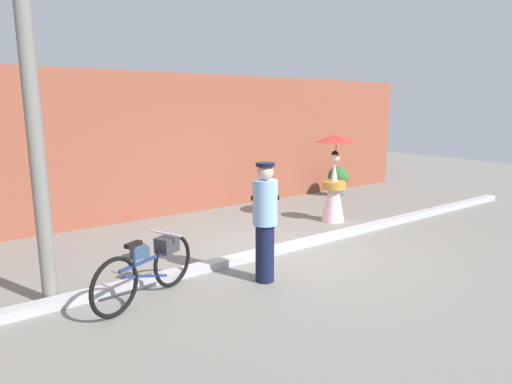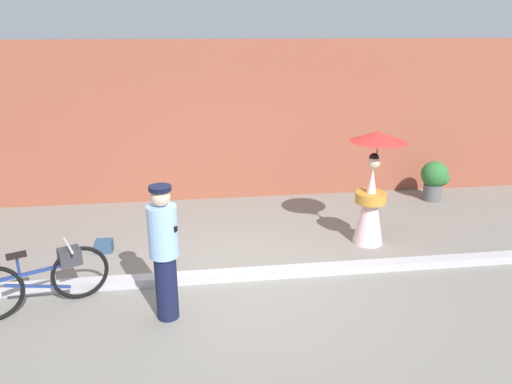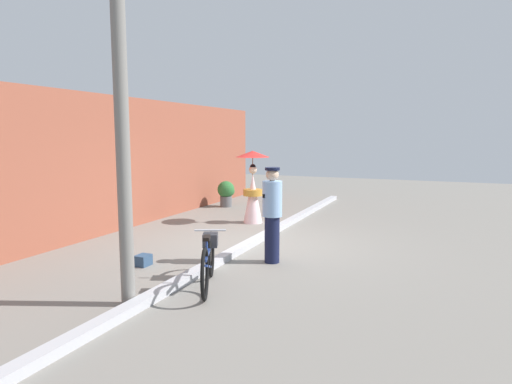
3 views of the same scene
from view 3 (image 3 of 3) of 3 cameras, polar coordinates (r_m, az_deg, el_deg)
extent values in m
plane|color=gray|center=(9.05, -0.41, -6.78)|extent=(30.00, 30.00, 0.00)
cube|color=brown|center=(10.74, -18.16, 3.46)|extent=(14.00, 0.40, 3.10)
cube|color=#B2B2B7|center=(9.03, -0.41, -6.41)|extent=(14.00, 0.20, 0.12)
torus|color=black|center=(7.01, -5.80, -7.98)|extent=(0.67, 0.34, 0.71)
torus|color=black|center=(6.05, -6.61, -10.47)|extent=(0.67, 0.34, 0.71)
cube|color=navy|center=(6.49, -6.19, -7.81)|extent=(0.78, 0.38, 0.04)
cube|color=navy|center=(6.54, -6.17, -9.49)|extent=(0.68, 0.33, 0.27)
cylinder|color=navy|center=(6.29, -6.36, -7.22)|extent=(0.03, 0.03, 0.30)
cube|color=black|center=(6.25, -6.38, -5.90)|extent=(0.24, 0.17, 0.05)
cylinder|color=silver|center=(6.82, -5.91, -4.92)|extent=(0.22, 0.45, 0.03)
cube|color=#333338|center=(6.85, -5.90, -6.14)|extent=(0.33, 0.31, 0.20)
cylinder|color=#141938|center=(7.73, 2.08, -6.12)|extent=(0.26, 0.26, 0.82)
cylinder|color=#8CB2E0|center=(7.60, 2.10, -0.88)|extent=(0.34, 0.34, 0.61)
sphere|color=#D8B293|center=(7.55, 2.12, 2.25)|extent=(0.22, 0.22, 0.22)
cylinder|color=black|center=(7.54, 2.12, 3.00)|extent=(0.25, 0.25, 0.05)
cube|color=black|center=(7.59, 2.10, -0.42)|extent=(0.34, 0.24, 0.06)
cone|color=silver|center=(11.18, -0.40, -0.82)|extent=(0.48, 0.48, 1.25)
cylinder|color=#C1842D|center=(11.16, -0.40, -0.06)|extent=(0.49, 0.49, 0.16)
sphere|color=beige|center=(11.10, -0.41, 2.88)|extent=(0.20, 0.20, 0.20)
sphere|color=black|center=(11.09, -0.41, 3.24)|extent=(0.15, 0.15, 0.15)
cylinder|color=olive|center=(11.15, -0.43, 3.51)|extent=(0.02, 0.02, 0.55)
cone|color=red|center=(11.14, -0.43, 4.92)|extent=(0.87, 0.87, 0.16)
cylinder|color=#59595B|center=(13.79, -3.88, -1.21)|extent=(0.37, 0.37, 0.33)
sphere|color=#2D6B33|center=(13.74, -3.89, 0.33)|extent=(0.52, 0.52, 0.52)
sphere|color=#2D6B33|center=(13.83, -3.35, 0.11)|extent=(0.29, 0.29, 0.29)
cube|color=navy|center=(7.85, -14.33, -8.51)|extent=(0.26, 0.21, 0.19)
cube|color=#243951|center=(7.80, -13.96, -8.25)|extent=(0.22, 0.08, 0.07)
cylinder|color=slate|center=(5.81, -16.89, 8.96)|extent=(0.18, 0.18, 4.80)
camera|label=1|loc=(4.01, 51.16, 7.40)|focal=30.53mm
camera|label=2|loc=(7.86, 42.26, 13.60)|focal=33.90mm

